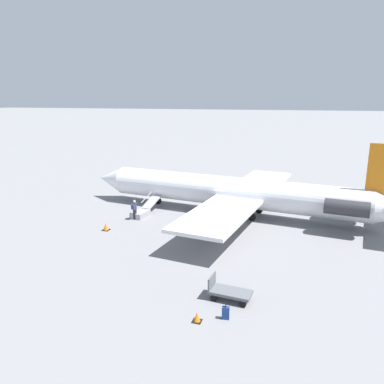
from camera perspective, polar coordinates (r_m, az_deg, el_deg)
ground_plane at (r=34.86m, az=5.90°, el=-3.29°), size 600.00×600.00×0.00m
airplane_main at (r=34.00m, az=7.52°, el=-0.07°), size 30.22×22.94×7.09m
boarding_stairs at (r=34.32m, az=-7.54°, el=-2.96°), size 1.52×4.12×1.74m
passenger at (r=33.15m, az=-8.76°, el=-2.49°), size 0.37×0.56×1.74m
luggage_cart at (r=20.60m, az=5.54°, el=-14.84°), size 2.29×1.29×1.22m
suitcase at (r=19.08m, az=5.15°, el=-17.84°), size 0.39×0.27×0.88m
traffic_cone_near_stairs at (r=31.16m, az=-12.99°, el=-5.18°), size 0.57×0.57×0.62m
traffic_cone_near_cart at (r=18.88m, az=0.77°, el=-18.54°), size 0.45×0.45×0.49m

